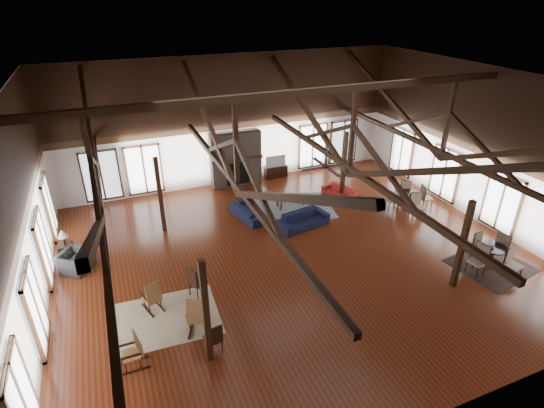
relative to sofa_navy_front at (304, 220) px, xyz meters
name	(u,v)px	position (x,y,z in m)	size (l,w,h in m)	color
floor	(294,255)	(-1.20, -1.72, -0.31)	(16.00, 16.00, 0.00)	#5A2A12
ceiling	(299,84)	(-1.20, -1.72, 5.69)	(16.00, 14.00, 0.02)	black
wall_back	(232,122)	(-1.20, 5.28, 2.69)	(16.00, 0.02, 6.00)	white
wall_front	(452,315)	(-1.20, -8.72, 2.69)	(16.00, 0.02, 6.00)	white
wall_left	(20,224)	(-9.20, -1.72, 2.69)	(0.02, 14.00, 6.00)	white
wall_right	(482,147)	(6.80, -1.72, 2.69)	(0.02, 14.00, 6.00)	white
roof_truss	(297,148)	(-1.20, -1.72, 3.72)	(15.60, 14.07, 3.14)	black
post_grid	(295,218)	(-1.20, -1.72, 1.22)	(8.16, 7.16, 3.05)	black
fireplace	(236,159)	(-1.20, 4.95, 0.98)	(2.50, 0.69, 2.60)	#6B5C51
ceiling_fan	(326,166)	(-0.70, -2.72, 3.43)	(1.60, 1.60, 0.75)	black
sofa_navy_front	(304,220)	(0.00, 0.00, 0.00)	(2.09, 0.82, 0.61)	black
sofa_navy_left	(248,212)	(-1.82, 1.49, -0.03)	(0.75, 1.92, 0.56)	#121733
sofa_orange	(340,192)	(2.70, 1.81, -0.06)	(0.66, 1.69, 0.49)	red
coffee_table	(291,197)	(0.24, 1.80, 0.12)	(1.40, 0.99, 0.49)	brown
vase	(292,194)	(0.32, 1.80, 0.27)	(0.17, 0.17, 0.17)	#B2B2B2
armchair	(75,261)	(-8.40, 0.29, 0.03)	(1.03, 0.90, 0.67)	#2A2A2C
side_table_lamp	(66,249)	(-8.67, 0.99, 0.15)	(0.48, 0.48, 1.22)	black
rocking_chair_a	(153,297)	(-6.26, -2.80, 0.17)	(0.64, 0.87, 1.00)	olive
rocking_chair_b	(197,316)	(-5.25, -4.13, 0.24)	(0.78, 1.00, 1.15)	olive
rocking_chair_c	(135,351)	(-6.97, -4.73, 0.18)	(0.80, 0.45, 1.02)	olive
side_chair_a	(195,280)	(-4.97, -2.64, 0.32)	(0.62, 0.62, 1.08)	black
side_chair_b	(214,337)	(-5.03, -5.10, 0.26)	(0.47, 0.47, 0.97)	black
cafe_table_near	(491,253)	(4.68, -4.85, 0.24)	(2.12, 2.12, 1.09)	black
cafe_table_far	(410,198)	(4.85, -0.35, 0.22)	(2.05, 2.05, 1.05)	black
cup_near	(493,247)	(4.61, -4.88, 0.52)	(0.11, 0.11, 0.09)	#B2B2B2
cup_far	(411,193)	(4.81, -0.43, 0.50)	(0.13, 0.13, 0.10)	#B2B2B2
tv_console	(276,171)	(0.89, 5.03, -0.02)	(1.14, 0.43, 0.57)	black
television	(275,161)	(0.84, 5.03, 0.56)	(1.02, 0.13, 0.59)	#B2B2B2
rug_tan	(168,318)	(-5.96, -3.30, -0.30)	(2.89, 2.27, 0.01)	#CAAD8C
rug_navy	(291,208)	(0.20, 1.62, -0.30)	(3.45, 2.59, 0.01)	#1A254A
rug_dark	(491,266)	(4.80, -4.87, -0.30)	(2.39, 2.17, 0.01)	black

